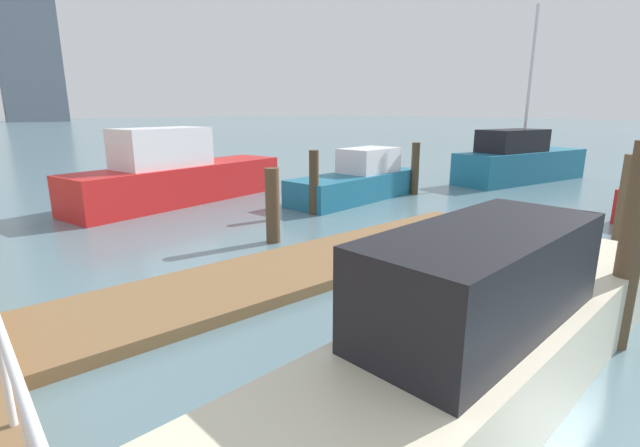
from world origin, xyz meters
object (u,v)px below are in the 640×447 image
object	(u,v)px
moored_boat_2	(492,335)
moored_boat_4	(177,175)
moored_boat_3	(359,181)
moored_boat_0	(519,161)

from	to	relation	value
moored_boat_2	moored_boat_4	size ratio (longest dim) A/B	1.00
moored_boat_2	moored_boat_3	bearing A→B (deg)	52.18
moored_boat_0	moored_boat_4	xyz separation A→B (m)	(-12.34, 4.80, 0.02)
moored_boat_0	moored_boat_3	distance (m)	7.73
moored_boat_0	moored_boat_2	distance (m)	15.65
moored_boat_3	moored_boat_4	xyz separation A→B (m)	(-4.78, 3.24, 0.26)
moored_boat_0	moored_boat_4	world-z (taller)	moored_boat_0
moored_boat_0	moored_boat_4	distance (m)	13.24
moored_boat_0	moored_boat_3	xyz separation A→B (m)	(-7.56, 1.56, -0.24)
moored_boat_2	moored_boat_3	xyz separation A→B (m)	(6.51, 8.39, -0.08)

